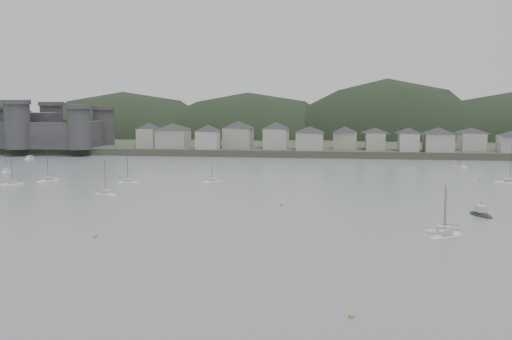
# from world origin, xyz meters

# --- Properties ---
(ground) EXTENTS (900.00, 900.00, 0.00)m
(ground) POSITION_xyz_m (0.00, 0.00, 0.00)
(ground) COLOR slate
(ground) RESTS_ON ground
(far_shore_land) EXTENTS (900.00, 250.00, 3.00)m
(far_shore_land) POSITION_xyz_m (0.00, 295.00, 1.50)
(far_shore_land) COLOR #383D2D
(far_shore_land) RESTS_ON ground
(forested_ridge) EXTENTS (851.55, 103.94, 102.57)m
(forested_ridge) POSITION_xyz_m (4.83, 269.40, -11.28)
(forested_ridge) COLOR black
(forested_ridge) RESTS_ON ground
(castle) EXTENTS (66.00, 43.00, 20.00)m
(castle) POSITION_xyz_m (-120.00, 179.80, 10.96)
(castle) COLOR #363638
(castle) RESTS_ON far_shore_land
(waterfront_town) EXTENTS (451.48, 28.46, 12.92)m
(waterfront_town) POSITION_xyz_m (50.59, 183.34, 8.66)
(waterfront_town) COLOR #A4A396
(waterfront_town) RESTS_ON far_shore_land
(sailboat_lead) EXTENTS (7.69, 4.57, 10.04)m
(sailboat_lead) POSITION_xyz_m (41.61, 30.21, 0.18)
(sailboat_lead) COLOR beige
(sailboat_lead) RESTS_ON ground
(moored_fleet) EXTENTS (267.94, 177.10, 13.78)m
(moored_fleet) POSITION_xyz_m (1.50, 62.63, 0.18)
(moored_fleet) COLOR beige
(moored_fleet) RESTS_ON ground
(motor_launch_near) EXTENTS (5.13, 7.75, 3.75)m
(motor_launch_near) POSITION_xyz_m (52.67, 48.99, 0.30)
(motor_launch_near) COLOR black
(motor_launch_near) RESTS_ON ground
(mooring_buoys) EXTENTS (163.38, 136.71, 0.70)m
(mooring_buoys) POSITION_xyz_m (7.80, 64.30, 0.15)
(mooring_buoys) COLOR #B7813D
(mooring_buoys) RESTS_ON ground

